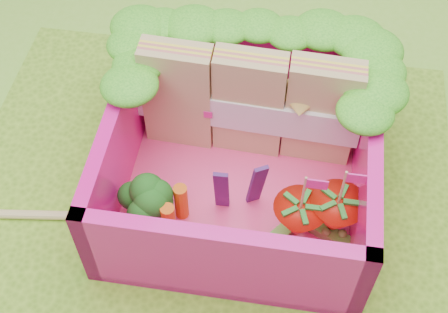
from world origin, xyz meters
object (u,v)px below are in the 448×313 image
strawberry_right (335,216)px  strawberry_left (298,221)px  bento_box (241,156)px  broccoli (147,200)px  sandwich_stack (250,104)px

strawberry_right → strawberry_left: bearing=-163.1°
bento_box → broccoli: bearing=-144.7°
broccoli → strawberry_right: 0.91m
strawberry_right → sandwich_stack: bearing=134.0°
bento_box → strawberry_left: bento_box is taller
strawberry_right → broccoli: bearing=-175.7°
strawberry_left → sandwich_stack: bearing=119.4°
broccoli → strawberry_left: 0.74m
strawberry_left → strawberry_right: bearing=16.9°
bento_box → strawberry_right: size_ratio=2.57×
bento_box → strawberry_left: size_ratio=2.61×
bento_box → broccoli: (-0.42, -0.30, -0.06)m
sandwich_stack → bento_box: bearing=-91.1°
strawberry_left → broccoli: bearing=-178.8°
broccoli → strawberry_right: (0.91, 0.07, -0.03)m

